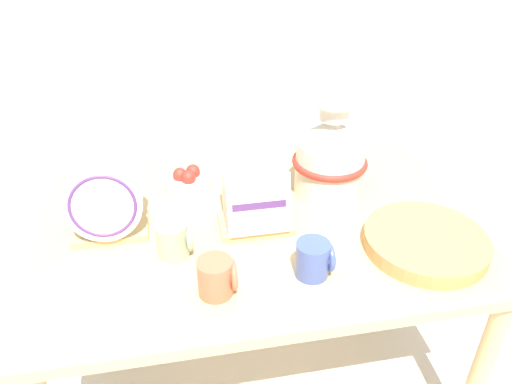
% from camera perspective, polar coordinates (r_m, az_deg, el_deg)
% --- Properties ---
extents(ground_plane, '(14.00, 14.00, 0.00)m').
position_cam_1_polar(ground_plane, '(1.97, 0.00, -18.63)').
color(ground_plane, silver).
extents(display_table, '(1.30, 0.89, 0.64)m').
position_cam_1_polar(display_table, '(1.57, 0.00, -5.47)').
color(display_table, tan).
rests_on(display_table, ground_plane).
extents(ceramic_vase, '(0.24, 0.24, 0.33)m').
position_cam_1_polar(ceramic_vase, '(1.61, 8.48, 4.20)').
color(ceramic_vase, silver).
rests_on(ceramic_vase, display_table).
extents(dish_rack_round_plates, '(0.22, 0.16, 0.24)m').
position_cam_1_polar(dish_rack_round_plates, '(1.49, -16.73, -1.85)').
color(dish_rack_round_plates, tan).
rests_on(dish_rack_round_plates, display_table).
extents(dish_rack_square_plates, '(0.22, 0.16, 0.21)m').
position_cam_1_polar(dish_rack_square_plates, '(1.46, -0.09, -1.51)').
color(dish_rack_square_plates, tan).
rests_on(dish_rack_square_plates, display_table).
extents(wicker_charger_stack, '(0.35, 0.35, 0.04)m').
position_cam_1_polar(wicker_charger_stack, '(1.49, 18.83, -5.42)').
color(wicker_charger_stack, tan).
rests_on(wicker_charger_stack, display_table).
extents(mug_cobalt_glaze, '(0.10, 0.09, 0.10)m').
position_cam_1_polar(mug_cobalt_glaze, '(1.32, 6.67, -7.60)').
color(mug_cobalt_glaze, '#42569E').
rests_on(mug_cobalt_glaze, display_table).
extents(mug_terracotta_glaze, '(0.10, 0.09, 0.10)m').
position_cam_1_polar(mug_terracotta_glaze, '(1.26, -4.45, -9.66)').
color(mug_terracotta_glaze, '#B76647').
rests_on(mug_terracotta_glaze, display_table).
extents(mug_sage_glaze, '(0.10, 0.09, 0.10)m').
position_cam_1_polar(mug_sage_glaze, '(1.40, -9.28, -5.34)').
color(mug_sage_glaze, '#9EB28E').
rests_on(mug_sage_glaze, display_table).
extents(fruit_bowl, '(0.15, 0.15, 0.09)m').
position_cam_1_polar(fruit_bowl, '(1.67, -7.82, 1.12)').
color(fruit_bowl, white).
rests_on(fruit_bowl, display_table).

